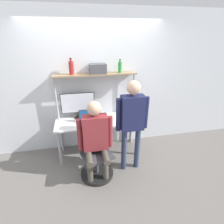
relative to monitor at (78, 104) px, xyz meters
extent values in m
plane|color=slate|center=(0.36, -0.51, -1.02)|extent=(12.00, 12.00, 0.00)
cube|color=silver|center=(0.36, 0.16, 0.33)|extent=(8.00, 0.06, 2.70)
cube|color=white|center=(0.36, -0.18, -0.31)|extent=(1.61, 0.62, 0.03)
cylinder|color=#A5A5AA|center=(-0.39, -0.43, -0.67)|extent=(0.05, 0.05, 0.70)
cylinder|color=#A5A5AA|center=(1.11, -0.43, -0.67)|extent=(0.05, 0.05, 0.70)
cylinder|color=#A5A5AA|center=(-0.39, 0.07, -0.67)|extent=(0.05, 0.05, 0.70)
cylinder|color=#A5A5AA|center=(1.11, 0.07, -0.67)|extent=(0.05, 0.05, 0.70)
cube|color=#997A56|center=(0.36, 0.01, 0.55)|extent=(1.53, 0.22, 0.02)
cylinder|color=#B2B2B7|center=(-0.39, 0.01, -0.23)|extent=(0.04, 0.04, 1.58)
cylinder|color=#B2B2B7|center=(1.11, 0.01, -0.23)|extent=(0.04, 0.04, 1.58)
cylinder|color=black|center=(0.00, 0.00, -0.28)|extent=(0.18, 0.18, 0.01)
cylinder|color=black|center=(0.00, 0.00, -0.22)|extent=(0.06, 0.06, 0.12)
cube|color=black|center=(0.00, 0.00, 0.02)|extent=(0.63, 0.01, 0.39)
cube|color=silver|center=(0.00, 0.00, 0.02)|extent=(0.61, 0.02, 0.37)
cube|color=#333338|center=(0.18, -0.30, -0.29)|extent=(0.36, 0.24, 0.01)
cube|color=black|center=(0.18, -0.32, -0.28)|extent=(0.30, 0.13, 0.00)
cube|color=#333338|center=(0.18, -0.22, -0.17)|extent=(0.36, 0.08, 0.23)
cube|color=#194C8C|center=(0.18, -0.22, -0.17)|extent=(0.31, 0.07, 0.20)
cube|color=silver|center=(0.47, -0.27, -0.29)|extent=(0.07, 0.15, 0.01)
cube|color=black|center=(0.47, -0.27, -0.28)|extent=(0.06, 0.13, 0.00)
cylinder|color=black|center=(0.23, -0.83, -0.99)|extent=(0.56, 0.56, 0.06)
cylinder|color=#4C4C51|center=(0.23, -0.83, -0.79)|extent=(0.06, 0.06, 0.34)
cube|color=#3F3F44|center=(0.23, -0.83, -0.59)|extent=(0.58, 0.58, 0.05)
cube|color=#3F3F44|center=(0.17, -0.63, -0.34)|extent=(0.41, 0.16, 0.45)
cylinder|color=#4C473D|center=(0.11, -1.00, -0.80)|extent=(0.09, 0.09, 0.45)
cylinder|color=#4C473D|center=(0.36, -1.00, -0.80)|extent=(0.09, 0.09, 0.45)
cylinder|color=#4C473D|center=(0.11, -0.97, -0.52)|extent=(0.10, 0.38, 0.10)
cylinder|color=#4C473D|center=(0.36, -0.97, -0.52)|extent=(0.10, 0.38, 0.10)
cube|color=maroon|center=(0.23, -0.80, -0.19)|extent=(0.39, 0.20, 0.57)
cylinder|color=maroon|center=(-0.01, -0.80, -0.21)|extent=(0.08, 0.08, 0.54)
cylinder|color=maroon|center=(0.47, -0.80, -0.21)|extent=(0.08, 0.08, 0.54)
sphere|color=#D8AD8C|center=(0.23, -0.80, 0.22)|extent=(0.22, 0.22, 0.22)
cylinder|color=#2D3856|center=(0.72, -0.76, -0.62)|extent=(0.09, 0.09, 0.81)
cylinder|color=#2D3856|center=(0.96, -0.76, -0.62)|extent=(0.09, 0.09, 0.81)
cube|color=#1E234C|center=(0.84, -0.76, 0.07)|extent=(0.37, 0.20, 0.57)
cylinder|color=#1E234C|center=(0.61, -0.76, 0.06)|extent=(0.08, 0.08, 0.54)
cylinder|color=#1E234C|center=(1.07, -0.76, 0.06)|extent=(0.08, 0.08, 0.54)
sphere|color=#D8AD8C|center=(0.84, -0.76, 0.49)|extent=(0.22, 0.22, 0.22)
cylinder|color=#2D8C3F|center=(0.82, 0.01, 0.66)|extent=(0.07, 0.07, 0.19)
cylinder|color=#2D8C3F|center=(0.82, 0.01, 0.78)|extent=(0.03, 0.03, 0.04)
cylinder|color=black|center=(0.82, 0.01, 0.80)|extent=(0.03, 0.03, 0.01)
cylinder|color=maroon|center=(-0.06, 0.01, 0.68)|extent=(0.08, 0.08, 0.23)
cylinder|color=maroon|center=(-0.06, 0.01, 0.81)|extent=(0.04, 0.04, 0.04)
cylinder|color=black|center=(-0.06, 0.01, 0.84)|extent=(0.04, 0.04, 0.01)
cube|color=#4C4C51|center=(0.41, 0.01, 0.65)|extent=(0.30, 0.20, 0.17)
camera|label=1|loc=(0.02, -3.18, 1.22)|focal=28.00mm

